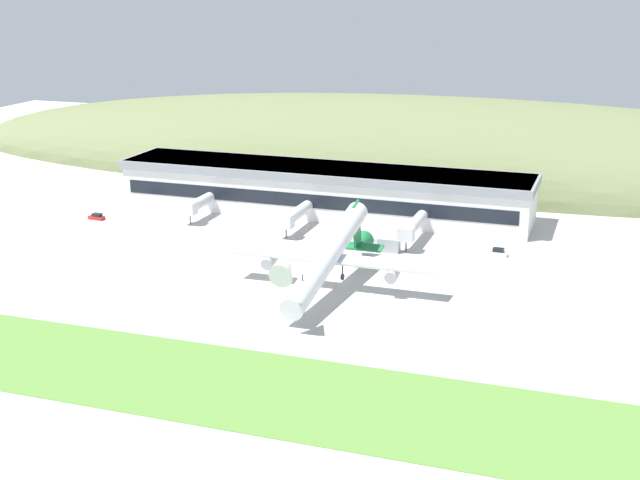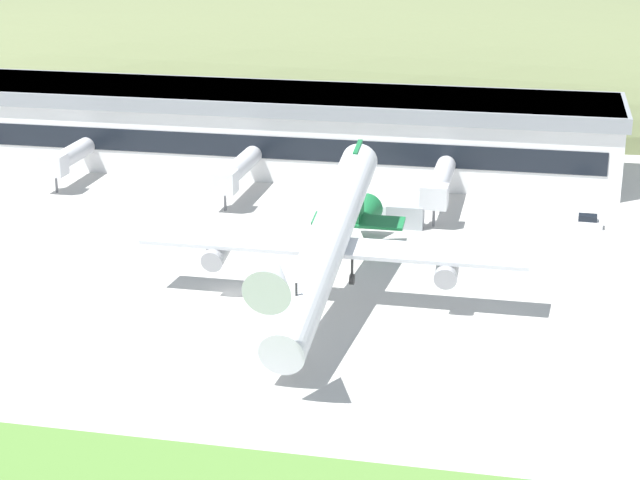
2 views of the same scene
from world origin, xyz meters
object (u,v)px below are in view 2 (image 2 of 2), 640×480
(service_car_0, at_px, (586,222))
(traffic_cone_0, at_px, (360,256))
(jetway_1, at_px, (236,171))
(terminal_building, at_px, (274,124))
(jetway_0, at_px, (66,158))
(cargo_airplane, at_px, (329,242))
(fuel_truck, at_px, (397,216))
(traffic_cone_1, at_px, (421,250))
(jetway_2, at_px, (439,183))

(service_car_0, height_order, traffic_cone_0, service_car_0)
(traffic_cone_0, bearing_deg, service_car_0, 33.96)
(jetway_1, relative_size, traffic_cone_0, 27.53)
(terminal_building, xyz_separation_m, jetway_1, (-0.80, -17.75, -2.51))
(jetway_0, distance_m, service_car_0, 71.17)
(cargo_airplane, distance_m, traffic_cone_0, 15.48)
(cargo_airplane, height_order, fuel_truck, cargo_airplane)
(cargo_airplane, xyz_separation_m, service_car_0, (26.26, 31.18, -6.01))
(service_car_0, distance_m, traffic_cone_0, 30.63)
(terminal_building, distance_m, traffic_cone_1, 43.23)
(jetway_0, xyz_separation_m, service_car_0, (70.95, -4.48, -3.33))
(jetway_0, bearing_deg, traffic_cone_0, -25.36)
(jetway_1, relative_size, traffic_cone_1, 27.53)
(traffic_cone_1, bearing_deg, jetway_2, 88.66)
(jetway_0, bearing_deg, cargo_airplane, -38.59)
(fuel_truck, relative_size, traffic_cone_0, 11.66)
(jetway_0, height_order, jetway_1, same)
(jetway_1, height_order, cargo_airplane, cargo_airplane)
(terminal_building, distance_m, cargo_airplane, 54.96)
(jetway_1, bearing_deg, fuel_truck, -17.98)
(jetway_1, distance_m, service_car_0, 46.01)
(jetway_2, bearing_deg, jetway_0, 177.46)
(jetway_0, bearing_deg, fuel_truck, -10.82)
(terminal_building, height_order, cargo_airplane, cargo_airplane)
(jetway_1, xyz_separation_m, traffic_cone_1, (26.90, -16.15, -3.71))
(jetway_1, bearing_deg, service_car_0, -3.40)
(traffic_cone_1, bearing_deg, jetway_1, 149.03)
(service_car_0, height_order, fuel_truck, fuel_truck)
(jetway_1, distance_m, cargo_airplane, 39.23)
(cargo_airplane, relative_size, fuel_truck, 7.12)
(terminal_building, xyz_separation_m, traffic_cone_1, (26.10, -33.90, -6.22))
(traffic_cone_0, bearing_deg, terminal_building, 117.56)
(jetway_2, xyz_separation_m, service_car_0, (18.55, -2.16, -3.33))
(jetway_2, bearing_deg, cargo_airplane, -103.01)
(jetway_0, bearing_deg, service_car_0, -3.62)
(cargo_airplane, bearing_deg, fuel_truck, 83.05)
(jetway_1, bearing_deg, jetway_2, -1.18)
(fuel_truck, bearing_deg, jetway_0, 169.18)
(service_car_0, xyz_separation_m, traffic_cone_1, (-18.91, -13.42, -0.38))
(jetway_2, xyz_separation_m, traffic_cone_1, (-0.36, -15.58, -3.71))
(jetway_1, xyz_separation_m, jetway_2, (27.26, -0.56, 0.00))
(terminal_building, height_order, traffic_cone_0, terminal_building)
(jetway_0, xyz_separation_m, jetway_2, (52.40, -2.32, 0.00))
(jetway_2, distance_m, fuel_truck, 8.57)
(cargo_airplane, height_order, traffic_cone_0, cargo_airplane)
(jetway_0, height_order, traffic_cone_1, jetway_0)
(fuel_truck, distance_m, traffic_cone_0, 12.71)
(jetway_0, distance_m, jetway_1, 25.20)
(fuel_truck, bearing_deg, traffic_cone_0, -100.81)
(jetway_0, xyz_separation_m, cargo_airplane, (44.69, -35.67, 2.68))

